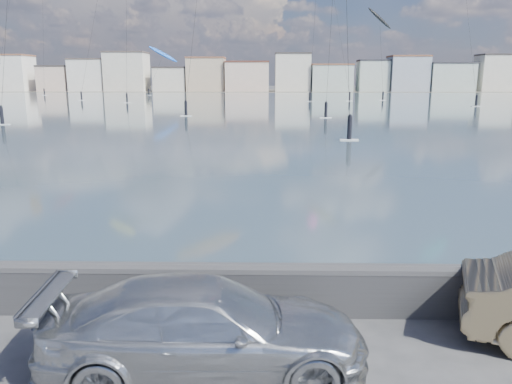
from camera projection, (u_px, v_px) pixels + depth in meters
bay_water at (260, 103)px, 96.53m from camera, size 500.00×177.00×0.00m
far_shore_strip at (263, 91)px, 202.32m from camera, size 500.00×60.00×0.00m
seawall at (204, 286)px, 9.82m from camera, size 400.00×0.36×1.08m
far_buildings at (267, 75)px, 187.31m from camera, size 240.79×13.26×14.60m
car_silver at (206, 328)px, 7.84m from camera, size 5.22×2.39×1.48m
kitesurfer_10 at (163, 55)px, 155.62m from camera, size 9.51×19.47×15.32m
kitesurfer_12 at (380, 20)px, 113.94m from camera, size 6.68×11.35×20.99m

